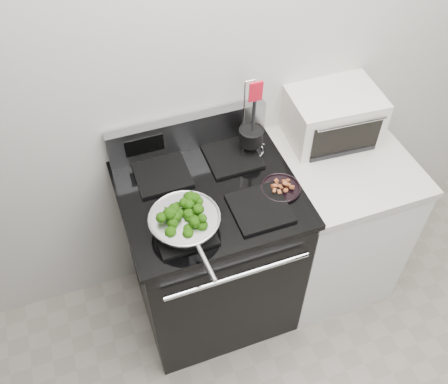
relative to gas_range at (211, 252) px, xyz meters
name	(u,v)px	position (x,y,z in m)	size (l,w,h in m)	color
back_wall	(247,59)	(0.30, 0.34, 0.86)	(4.00, 0.02, 2.70)	silver
gas_range	(211,252)	(0.00, 0.00, 0.00)	(0.79, 0.69, 1.13)	black
counter	(330,220)	(0.68, 0.00, -0.03)	(0.62, 0.68, 0.92)	white
skillet	(185,222)	(-0.16, -0.17, 0.51)	(0.30, 0.47, 0.06)	silver
broccoli_pile	(184,219)	(-0.16, -0.17, 0.53)	(0.23, 0.23, 0.08)	black
bacon_plate	(281,186)	(0.30, -0.10, 0.48)	(0.18, 0.18, 0.04)	black
utensil_holder	(251,140)	(0.27, 0.17, 0.53)	(0.13, 0.13, 0.40)	silver
toaster_oven	(332,115)	(0.69, 0.18, 0.55)	(0.45, 0.35, 0.24)	silver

